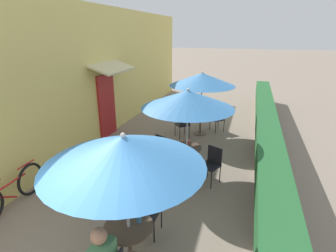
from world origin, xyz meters
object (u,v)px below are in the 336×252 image
(patio_umbrella_mid, at_px, (188,99))
(bicycle_leaning, at_px, (10,192))
(patio_table_near, at_px, (129,237))
(patio_umbrella_far, at_px, (202,79))
(cafe_chair_mid_left, at_px, (164,147))
(cafe_chair_near_left, at_px, (144,207))
(cafe_chair_mid_right, at_px, (212,162))
(patio_umbrella_near, at_px, (124,151))
(coffee_cup_mid, at_px, (188,143))
(coffee_cup_near, at_px, (139,219))
(patio_table_far, at_px, (200,120))
(cafe_chair_far_right, at_px, (216,117))
(coffee_cup_far, at_px, (205,113))
(patio_table_mid, at_px, (186,154))
(cafe_chair_far_left, at_px, (183,123))

(patio_umbrella_mid, relative_size, bicycle_leaning, 1.22)
(patio_table_near, distance_m, patio_umbrella_far, 5.95)
(cafe_chair_mid_left, bearing_deg, cafe_chair_near_left, -53.79)
(cafe_chair_near_left, xyz_separation_m, patio_umbrella_mid, (0.20, 2.29, 1.41))
(cafe_chair_mid_left, xyz_separation_m, cafe_chair_mid_right, (1.34, -0.47, 0.00))
(patio_umbrella_far, bearing_deg, cafe_chair_mid_left, -100.81)
(patio_umbrella_near, relative_size, patio_umbrella_far, 1.00)
(cafe_chair_mid_left, height_order, coffee_cup_mid, cafe_chair_mid_left)
(patio_umbrella_mid, bearing_deg, cafe_chair_mid_right, -19.40)
(cafe_chair_near_left, relative_size, coffee_cup_near, 9.67)
(coffee_cup_near, xyz_separation_m, cafe_chair_mid_left, (-0.64, 3.10, -0.24))
(patio_table_far, bearing_deg, cafe_chair_far_right, 48.48)
(cafe_chair_mid_right, distance_m, coffee_cup_mid, 0.82)
(coffee_cup_near, relative_size, bicycle_leaning, 0.05)
(coffee_cup_mid, distance_m, patio_umbrella_far, 2.87)
(coffee_cup_far, bearing_deg, patio_umbrella_near, -90.90)
(patio_table_mid, height_order, bicycle_leaning, bicycle_leaning)
(cafe_chair_near_left, height_order, patio_umbrella_far, patio_umbrella_far)
(patio_umbrella_near, height_order, cafe_chair_far_left, patio_umbrella_near)
(coffee_cup_mid, height_order, bicycle_leaning, bicycle_leaning)
(coffee_cup_mid, distance_m, cafe_chair_far_left, 2.19)
(patio_umbrella_near, distance_m, cafe_chair_near_left, 1.58)
(cafe_chair_mid_right, height_order, coffee_cup_far, cafe_chair_mid_right)
(patio_table_far, bearing_deg, patio_table_mid, -86.16)
(patio_umbrella_near, relative_size, cafe_chair_far_left, 2.51)
(cafe_chair_mid_left, relative_size, cafe_chair_mid_right, 1.00)
(cafe_chair_near_left, bearing_deg, coffee_cup_far, 179.60)
(cafe_chair_near_left, bearing_deg, patio_umbrella_near, 6.16)
(patio_umbrella_far, distance_m, bicycle_leaning, 6.16)
(coffee_cup_mid, bearing_deg, patio_table_mid, -91.79)
(cafe_chair_mid_right, xyz_separation_m, bicycle_leaning, (-3.68, -2.24, -0.14))
(patio_table_mid, bearing_deg, coffee_cup_far, 90.90)
(patio_table_near, distance_m, cafe_chair_near_left, 0.71)
(cafe_chair_mid_left, xyz_separation_m, coffee_cup_far, (0.63, 2.65, 0.24))
(patio_table_mid, relative_size, patio_umbrella_far, 0.34)
(cafe_chair_near_left, distance_m, coffee_cup_far, 5.18)
(patio_table_far, bearing_deg, patio_umbrella_mid, -86.16)
(coffee_cup_mid, bearing_deg, patio_umbrella_near, -92.58)
(coffee_cup_near, xyz_separation_m, patio_umbrella_mid, (0.03, 2.86, 1.17))
(patio_table_mid, relative_size, coffee_cup_mid, 8.19)
(coffee_cup_near, xyz_separation_m, coffee_cup_mid, (0.03, 3.03, 0.00))
(coffee_cup_mid, relative_size, patio_table_far, 0.12)
(cafe_chair_mid_right, bearing_deg, patio_table_far, -48.54)
(coffee_cup_near, distance_m, patio_table_mid, 2.87)
(coffee_cup_near, height_order, patio_table_far, coffee_cup_near)
(patio_umbrella_far, bearing_deg, patio_table_far, -97.13)
(patio_table_mid, height_order, cafe_chair_far_left, cafe_chair_far_left)
(cafe_chair_far_right, bearing_deg, patio_table_near, 43.84)
(coffee_cup_near, xyz_separation_m, bicycle_leaning, (-2.98, 0.39, -0.39))
(patio_umbrella_mid, xyz_separation_m, bicycle_leaning, (-3.01, -2.47, -1.55))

